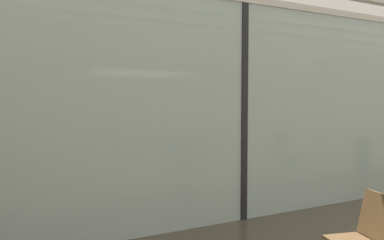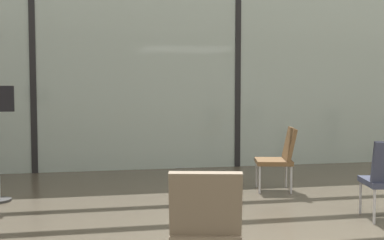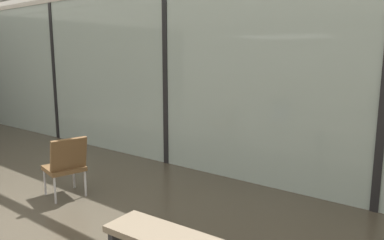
% 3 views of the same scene
% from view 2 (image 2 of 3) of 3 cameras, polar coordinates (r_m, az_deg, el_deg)
% --- Properties ---
extents(glass_curtain_wall, '(14.00, 0.08, 3.16)m').
position_cam_2_polar(glass_curtain_wall, '(8.67, 5.37, 4.90)').
color(glass_curtain_wall, '#A3B7B2').
rests_on(glass_curtain_wall, ground).
extents(window_mullion_0, '(0.10, 0.12, 3.16)m').
position_cam_2_polar(window_mullion_0, '(8.38, -18.32, 4.77)').
color(window_mullion_0, black).
rests_on(window_mullion_0, ground).
extents(window_mullion_1, '(0.10, 0.12, 3.16)m').
position_cam_2_polar(window_mullion_1, '(8.67, 5.37, 4.90)').
color(window_mullion_1, black).
rests_on(window_mullion_1, ground).
extents(parked_airplane, '(12.87, 4.39, 4.39)m').
position_cam_2_polar(parked_airplane, '(13.95, -4.15, 7.00)').
color(parked_airplane, '#B2BCD6').
rests_on(parked_airplane, ground).
extents(lounge_chair_1, '(0.58, 0.62, 0.87)m').
position_cam_2_polar(lounge_chair_1, '(3.37, 1.60, -11.97)').
color(lounge_chair_1, '#7F705B').
rests_on(lounge_chair_1, ground).
extents(lounge_chair_3, '(0.62, 0.59, 0.87)m').
position_cam_2_polar(lounge_chair_3, '(6.73, 10.41, -4.09)').
color(lounge_chair_3, brown).
rests_on(lounge_chair_3, ground).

